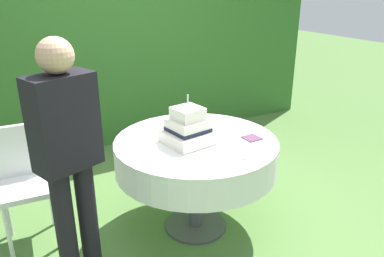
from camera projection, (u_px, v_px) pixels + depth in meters
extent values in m
plane|color=#547A3D|center=(196.00, 226.00, 3.10)|extent=(20.00, 20.00, 0.00)
cube|color=#336628|center=(104.00, 25.00, 4.44)|extent=(5.47, 0.64, 2.75)
cylinder|color=#4C4C51|center=(196.00, 225.00, 3.09)|extent=(0.49, 0.49, 0.02)
cylinder|color=#4C4C51|center=(196.00, 186.00, 2.96)|extent=(0.10, 0.10, 0.73)
cylinder|color=brown|center=(196.00, 142.00, 2.83)|extent=(1.19, 1.19, 0.03)
cylinder|color=white|center=(196.00, 154.00, 2.86)|extent=(1.22, 1.22, 0.23)
cube|color=white|center=(188.00, 137.00, 2.76)|extent=(0.37, 0.37, 0.09)
cube|color=white|center=(188.00, 125.00, 2.72)|extent=(0.29, 0.29, 0.09)
cube|color=black|center=(188.00, 129.00, 2.73)|extent=(0.29, 0.29, 0.03)
cube|color=white|center=(188.00, 114.00, 2.69)|extent=(0.22, 0.22, 0.09)
sphere|color=#D13866|center=(191.00, 120.00, 2.89)|extent=(0.09, 0.09, 0.09)
cylinder|color=silver|center=(188.00, 101.00, 2.66)|extent=(0.01, 0.01, 0.09)
cylinder|color=white|center=(244.00, 154.00, 2.57)|extent=(0.15, 0.15, 0.01)
cylinder|color=white|center=(160.00, 127.00, 3.04)|extent=(0.10, 0.10, 0.01)
cylinder|color=white|center=(207.00, 119.00, 3.22)|extent=(0.13, 0.13, 0.01)
cylinder|color=white|center=(229.00, 127.00, 3.04)|extent=(0.11, 0.11, 0.01)
cube|color=#603856|center=(252.00, 138.00, 2.84)|extent=(0.13, 0.13, 0.01)
cylinder|color=white|center=(8.00, 234.00, 2.64)|extent=(0.03, 0.03, 0.45)
cylinder|color=white|center=(56.00, 222.00, 2.77)|extent=(0.03, 0.03, 0.45)
cylinder|color=white|center=(7.00, 210.00, 2.91)|extent=(0.03, 0.03, 0.45)
cylinder|color=white|center=(51.00, 201.00, 3.03)|extent=(0.03, 0.03, 0.45)
cube|color=white|center=(26.00, 187.00, 2.75)|extent=(0.42, 0.42, 0.04)
cube|color=white|center=(20.00, 150.00, 2.82)|extent=(0.40, 0.06, 0.40)
cylinder|color=black|center=(66.00, 233.00, 2.32)|extent=(0.12, 0.12, 0.85)
cylinder|color=black|center=(88.00, 221.00, 2.43)|extent=(0.12, 0.12, 0.85)
cube|color=black|center=(64.00, 123.00, 2.12)|extent=(0.41, 0.31, 0.55)
sphere|color=tan|center=(55.00, 55.00, 1.99)|extent=(0.20, 0.20, 0.20)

